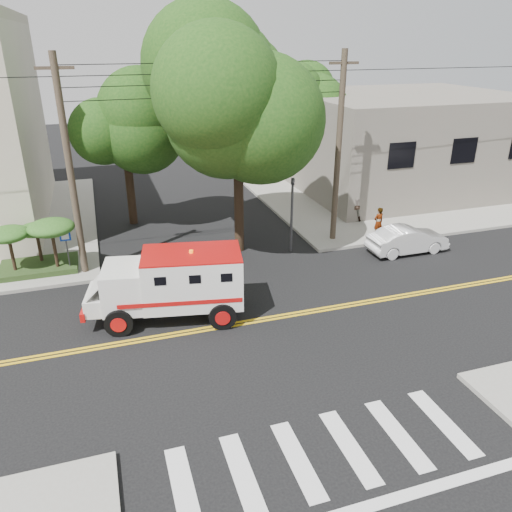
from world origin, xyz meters
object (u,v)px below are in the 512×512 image
object	(u,v)px
parked_sedan	(408,240)
pedestrian_b	(355,205)
pedestrian_a	(378,222)
armored_truck	(172,282)

from	to	relation	value
parked_sedan	pedestrian_b	bearing A→B (deg)	5.34
pedestrian_b	pedestrian_a	bearing A→B (deg)	107.81
parked_sedan	pedestrian_a	size ratio (longest dim) A/B	2.47
pedestrian_a	armored_truck	bearing A→B (deg)	10.58
armored_truck	pedestrian_a	world-z (taller)	armored_truck
parked_sedan	armored_truck	bearing A→B (deg)	102.38
parked_sedan	pedestrian_b	size ratio (longest dim) A/B	2.18
parked_sedan	pedestrian_b	xyz separation A→B (m)	(-0.45, 4.45, 0.40)
parked_sedan	pedestrian_b	world-z (taller)	pedestrian_b
armored_truck	pedestrian_b	distance (m)	13.16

